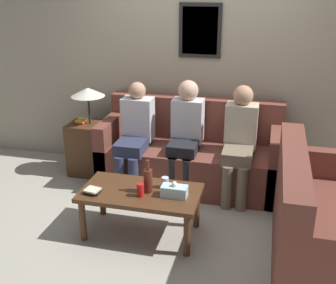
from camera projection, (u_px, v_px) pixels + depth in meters
ground_plane at (181, 203)px, 4.52m from camera, size 16.00×16.00×0.00m
wall_back at (200, 65)px, 4.89m from camera, size 9.00×0.08×2.60m
couch_main at (191, 156)px, 4.84m from camera, size 2.02×0.82×0.96m
couch_side at (320, 228)px, 3.45m from camera, size 0.82×1.59×0.96m
coffee_table at (141, 197)px, 3.85m from camera, size 1.08×0.59×0.45m
side_table_with_lamp at (88, 141)px, 5.09m from camera, size 0.45×0.41×1.07m
wine_bottle at (148, 180)px, 3.77m from camera, size 0.08×0.08×0.31m
drinking_glass at (165, 182)px, 3.87m from camera, size 0.07×0.07×0.10m
book_stack at (92, 191)px, 3.78m from camera, size 0.15×0.14×0.04m
soda_can at (140, 190)px, 3.72m from camera, size 0.07×0.07×0.12m
tissue_box at (174, 191)px, 3.71m from camera, size 0.23×0.12×0.15m
person_left at (135, 132)px, 4.67m from camera, size 0.34×0.61×1.19m
person_middle at (186, 131)px, 4.61m from camera, size 0.34×0.57×1.23m
person_right at (240, 138)px, 4.45m from camera, size 0.34×0.61×1.21m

